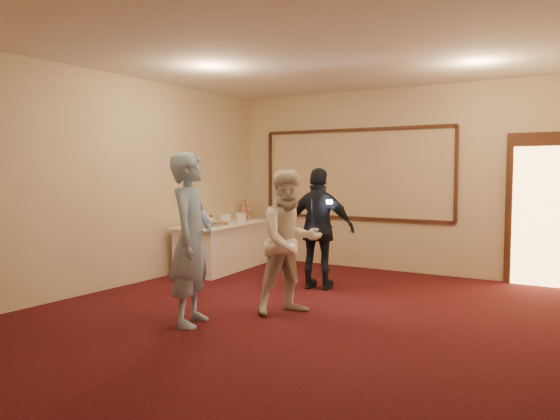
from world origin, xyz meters
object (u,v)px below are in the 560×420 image
(plate_stack_a, at_px, (225,218))
(tart, at_px, (222,224))
(man, at_px, (191,239))
(guest, at_px, (319,229))
(cupcake_stand, at_px, (246,211))
(buffet_table, at_px, (225,246))
(pavlova_tray, at_px, (206,223))
(woman, at_px, (290,242))
(plate_stack_b, at_px, (241,217))

(plate_stack_a, height_order, tart, plate_stack_a)
(man, relative_size, guest, 1.09)
(cupcake_stand, xyz_separation_m, tart, (0.38, -1.22, -0.11))
(cupcake_stand, distance_m, man, 4.26)
(buffet_table, xyz_separation_m, cupcake_stand, (-0.20, 0.90, 0.52))
(buffet_table, bearing_deg, tart, -60.61)
(pavlova_tray, relative_size, cupcake_stand, 1.33)
(tart, distance_m, woman, 2.77)
(buffet_table, distance_m, pavlova_tray, 0.87)
(guest, bearing_deg, man, 71.21)
(cupcake_stand, height_order, woman, woman)
(woman, distance_m, guest, 1.39)
(tart, distance_m, guest, 1.94)
(guest, bearing_deg, plate_stack_a, -26.42)
(pavlova_tray, height_order, tart, pavlova_tray)
(pavlova_tray, distance_m, plate_stack_b, 1.02)
(buffet_table, distance_m, woman, 3.14)
(buffet_table, bearing_deg, plate_stack_a, 122.29)
(pavlova_tray, relative_size, tart, 2.05)
(cupcake_stand, height_order, man, man)
(woman, bearing_deg, plate_stack_a, 81.75)
(plate_stack_b, bearing_deg, tart, -83.78)
(buffet_table, relative_size, man, 1.17)
(pavlova_tray, relative_size, man, 0.28)
(pavlova_tray, xyz_separation_m, plate_stack_a, (-0.20, 0.73, 0.00))
(buffet_table, xyz_separation_m, plate_stack_b, (0.11, 0.30, 0.47))
(buffet_table, relative_size, plate_stack_a, 11.09)
(tart, relative_size, guest, 0.15)
(buffet_table, distance_m, man, 3.42)
(man, bearing_deg, tart, 10.98)
(cupcake_stand, bearing_deg, man, -62.72)
(buffet_table, relative_size, plate_stack_b, 10.87)
(plate_stack_a, bearing_deg, tart, -60.47)
(plate_stack_b, distance_m, man, 3.59)
(cupcake_stand, bearing_deg, buffet_table, -77.46)
(tart, xyz_separation_m, man, (1.57, -2.57, 0.13))
(plate_stack_a, relative_size, woman, 0.12)
(plate_stack_b, xyz_separation_m, woman, (2.31, -2.25, -0.02))
(cupcake_stand, relative_size, plate_stack_a, 1.99)
(cupcake_stand, xyz_separation_m, plate_stack_a, (0.19, -0.88, -0.06))
(plate_stack_b, bearing_deg, man, -62.78)
(buffet_table, bearing_deg, cupcake_stand, 102.54)
(cupcake_stand, bearing_deg, pavlova_tray, -76.56)
(buffet_table, height_order, woman, woman)
(woman, bearing_deg, man, 175.42)
(pavlova_tray, height_order, woman, woman)
(buffet_table, height_order, man, man)
(plate_stack_a, height_order, guest, guest)
(buffet_table, height_order, cupcake_stand, cupcake_stand)
(pavlova_tray, xyz_separation_m, guest, (1.91, 0.12, -0.00))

